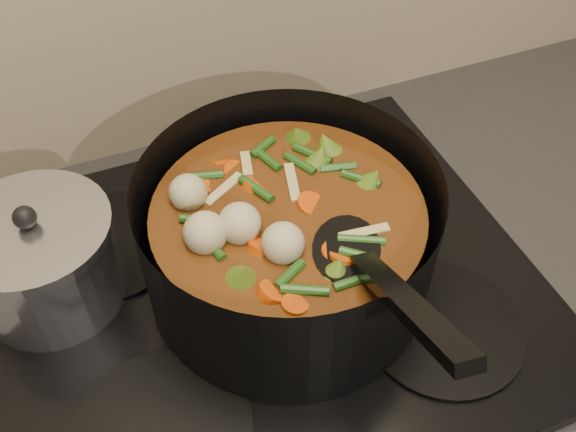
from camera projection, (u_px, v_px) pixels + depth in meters
name	position (u px, v px, depth m)	size (l,w,h in m)	color
stovetop	(268.00, 289.00, 0.76)	(0.62, 0.54, 0.03)	black
stockpot	(288.00, 240.00, 0.70)	(0.40, 0.48, 0.24)	black
saucepan	(43.00, 260.00, 0.71)	(0.17, 0.17, 0.14)	silver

